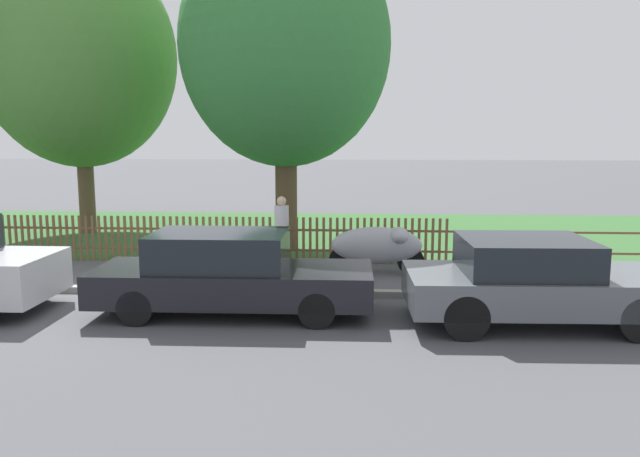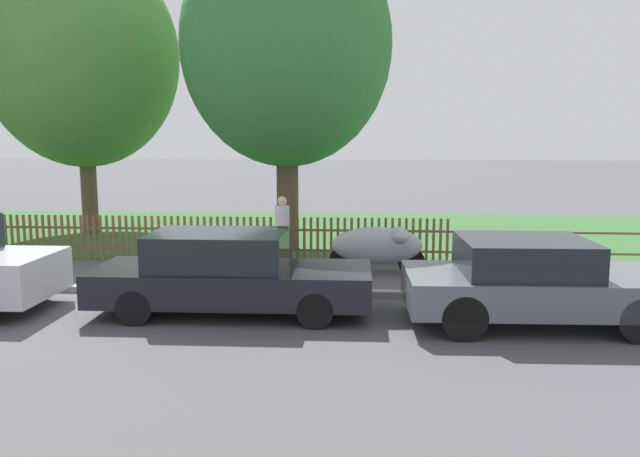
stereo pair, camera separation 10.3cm
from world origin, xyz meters
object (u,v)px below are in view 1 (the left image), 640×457
(parked_car_navy_estate, at_px, (230,274))
(parked_car_red_compact, at_px, (533,280))
(tree_mid_park, at_px, (285,46))
(pedestrian_near_fence, at_px, (282,227))
(covered_motorcycle, at_px, (379,245))
(tree_behind_motorcycle, at_px, (79,57))

(parked_car_navy_estate, relative_size, parked_car_red_compact, 1.13)
(tree_mid_park, bearing_deg, parked_car_navy_estate, -92.67)
(parked_car_red_compact, relative_size, pedestrian_near_fence, 2.56)
(tree_mid_park, distance_m, pedestrian_near_fence, 4.67)
(covered_motorcycle, distance_m, tree_mid_park, 5.70)
(tree_behind_motorcycle, xyz_separation_m, pedestrian_near_fence, (6.35, -4.42, -4.22))
(parked_car_red_compact, bearing_deg, covered_motorcycle, 122.54)
(pedestrian_near_fence, bearing_deg, parked_car_navy_estate, -109.16)
(parked_car_red_compact, bearing_deg, parked_car_navy_estate, 175.27)
(parked_car_navy_estate, xyz_separation_m, tree_behind_motorcycle, (-5.94, 8.14, 4.43))
(tree_behind_motorcycle, bearing_deg, parked_car_navy_estate, -53.88)
(pedestrian_near_fence, bearing_deg, covered_motorcycle, -30.31)
(parked_car_navy_estate, xyz_separation_m, covered_motorcycle, (2.53, 3.06, -0.06))
(tree_mid_park, xyz_separation_m, pedestrian_near_fence, (0.13, -2.11, -4.17))
(parked_car_navy_estate, xyz_separation_m, parked_car_red_compact, (4.78, -0.27, 0.02))
(parked_car_navy_estate, distance_m, pedestrian_near_fence, 3.75)
(parked_car_red_compact, relative_size, covered_motorcycle, 2.00)
(covered_motorcycle, bearing_deg, tree_behind_motorcycle, 149.06)
(covered_motorcycle, xyz_separation_m, pedestrian_near_fence, (-2.12, 0.66, 0.27))
(parked_car_red_compact, distance_m, covered_motorcycle, 4.02)
(parked_car_navy_estate, bearing_deg, pedestrian_near_fence, 83.13)
(covered_motorcycle, height_order, pedestrian_near_fence, pedestrian_near_fence)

